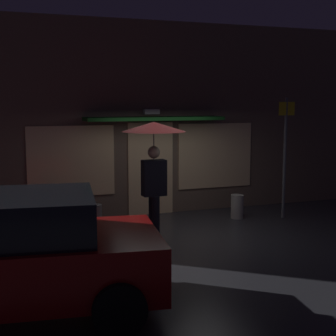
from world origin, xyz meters
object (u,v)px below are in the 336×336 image
Objects in this scene: person_with_umbrella at (154,146)px; sidewalk_bollard_2 at (96,219)px; parked_car at (8,255)px; street_sign_post at (285,151)px; sidewalk_bollard at (237,206)px.

sidewalk_bollard_2 is at bearing -38.61° from person_with_umbrella.
parked_car is (-2.78, -2.65, -1.06)m from person_with_umbrella.
street_sign_post is 4.57× the size of sidewalk_bollard_2.
parked_car is 6.30m from sidewalk_bollard.
person_with_umbrella is at bearing 51.04° from parked_car.
sidewalk_bollard_2 reaches higher than sidewalk_bollard.
person_with_umbrella is 1.97m from sidewalk_bollard_2.
parked_car is at bearing -144.54° from sidewalk_bollard.
person_with_umbrella is 3.45m from street_sign_post.
street_sign_post reaches higher than person_with_umbrella.
person_with_umbrella is 2.98m from sidewalk_bollard.
parked_car is 1.45× the size of street_sign_post.
street_sign_post is at bearing 35.85° from parked_car.
person_with_umbrella is 3.98m from parked_car.
street_sign_post is at bearing -0.82° from sidewalk_bollard_2.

